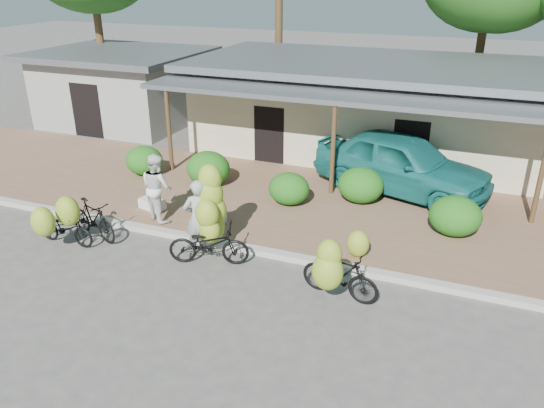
{
  "coord_description": "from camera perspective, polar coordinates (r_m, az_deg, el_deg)",
  "views": [
    {
      "loc": [
        3.81,
        -8.45,
        6.4
      ],
      "look_at": [
        -0.47,
        2.4,
        1.2
      ],
      "focal_mm": 35.0,
      "sensor_mm": 36.0,
      "label": 1
    }
  ],
  "objects": [
    {
      "name": "hedge_1",
      "position": [
        16.75,
        -6.88,
        3.82
      ],
      "size": [
        1.39,
        1.25,
        1.09
      ],
      "primitive_type": "ellipsoid",
      "color": "#1A5F15",
      "rests_on": "sidewalk"
    },
    {
      "name": "bystander",
      "position": [
        14.48,
        -12.26,
        1.77
      ],
      "size": [
        1.13,
        1.05,
        1.86
      ],
      "primitive_type": "imported",
      "rotation": [
        0.0,
        0.0,
        2.66
      ],
      "color": "silver",
      "rests_on": "sidewalk"
    },
    {
      "name": "loose_banana_a",
      "position": [
        14.44,
        -6.82,
        -0.61
      ],
      "size": [
        0.49,
        0.41,
        0.61
      ],
      "primitive_type": "ellipsoid",
      "color": "#A1B82E",
      "rests_on": "sidewalk"
    },
    {
      "name": "loose_banana_b",
      "position": [
        14.07,
        -6.76,
        -1.19
      ],
      "size": [
        0.52,
        0.44,
        0.65
      ],
      "primitive_type": "ellipsoid",
      "color": "#A1B82E",
      "rests_on": "sidewalk"
    },
    {
      "name": "loose_banana_c",
      "position": [
        12.7,
        9.24,
        -4.22
      ],
      "size": [
        0.54,
        0.46,
        0.67
      ],
      "primitive_type": "ellipsoid",
      "color": "#A1B82E",
      "rests_on": "sidewalk"
    },
    {
      "name": "shop_main",
      "position": [
        20.3,
        10.31,
        10.33
      ],
      "size": [
        13.0,
        8.5,
        3.35
      ],
      "color": "beige",
      "rests_on": "ground"
    },
    {
      "name": "bike_left",
      "position": [
        14.21,
        -19.2,
        -1.39
      ],
      "size": [
        1.8,
        1.37,
        1.37
      ],
      "rotation": [
        0.0,
        0.0,
        1.27
      ],
      "color": "black",
      "rests_on": "ground"
    },
    {
      "name": "bike_right",
      "position": [
        11.02,
        6.94,
        -7.35
      ],
      "size": [
        1.78,
        1.29,
        1.64
      ],
      "rotation": [
        0.0,
        0.0,
        1.41
      ],
      "color": "black",
      "rests_on": "ground"
    },
    {
      "name": "bike_center",
      "position": [
        12.56,
        -6.73,
        -2.23
      ],
      "size": [
        2.01,
        1.42,
        2.29
      ],
      "rotation": [
        0.0,
        0.0,
        1.88
      ],
      "color": "black",
      "rests_on": "ground"
    },
    {
      "name": "ground",
      "position": [
        11.27,
        -2.27,
        -10.62
      ],
      "size": [
        100.0,
        100.0,
        0.0
      ],
      "primitive_type": "plane",
      "color": "#4E4B48",
      "rests_on": "ground"
    },
    {
      "name": "sack_far",
      "position": [
        15.47,
        -12.77,
        0.01
      ],
      "size": [
        0.82,
        0.54,
        0.28
      ],
      "primitive_type": "cube",
      "rotation": [
        0.0,
        0.0,
        -0.22
      ],
      "color": "white",
      "rests_on": "sidewalk"
    },
    {
      "name": "hedge_2",
      "position": [
        15.28,
        1.84,
        1.65
      ],
      "size": [
        1.2,
        1.08,
        0.94
      ],
      "primitive_type": "ellipsoid",
      "color": "#1A5F15",
      "rests_on": "sidewalk"
    },
    {
      "name": "bike_far_left",
      "position": [
        14.15,
        -21.77,
        -2.3
      ],
      "size": [
        1.64,
        1.19,
        1.28
      ],
      "rotation": [
        0.0,
        0.0,
        1.57
      ],
      "color": "black",
      "rests_on": "ground"
    },
    {
      "name": "hedge_0",
      "position": [
        18.0,
        -13.57,
        4.56
      ],
      "size": [
        1.25,
        1.12,
        0.97
      ],
      "primitive_type": "ellipsoid",
      "color": "#1A5F15",
      "rests_on": "sidewalk"
    },
    {
      "name": "sidewalk",
      "position": [
        15.35,
        5.22,
        -0.47
      ],
      "size": [
        60.0,
        6.0,
        0.12
      ],
      "primitive_type": "cube",
      "color": "brown",
      "rests_on": "ground"
    },
    {
      "name": "hedge_3",
      "position": [
        15.6,
        9.51,
        2.01
      ],
      "size": [
        1.34,
        1.2,
        1.04
      ],
      "primitive_type": "ellipsoid",
      "color": "#1A5F15",
      "rests_on": "sidewalk"
    },
    {
      "name": "teal_van",
      "position": [
        16.47,
        13.77,
        4.29
      ],
      "size": [
        5.74,
        3.67,
        1.82
      ],
      "primitive_type": "imported",
      "rotation": [
        0.0,
        0.0,
        1.26
      ],
      "color": "#166563",
      "rests_on": "sidewalk"
    },
    {
      "name": "vendor",
      "position": [
        12.73,
        -7.92,
        -1.5
      ],
      "size": [
        0.84,
        0.8,
        1.93
      ],
      "primitive_type": "imported",
      "rotation": [
        0.0,
        0.0,
        3.82
      ],
      "color": "#959595",
      "rests_on": "ground"
    },
    {
      "name": "sack_near",
      "position": [
        14.45,
        -6.56,
        -1.25
      ],
      "size": [
        0.94,
        0.73,
        0.3
      ],
      "primitive_type": "cube",
      "rotation": [
        0.0,
        0.0,
        0.45
      ],
      "color": "white",
      "rests_on": "sidewalk"
    },
    {
      "name": "curb",
      "position": [
        12.8,
        1.33,
        -5.6
      ],
      "size": [
        60.0,
        0.25,
        0.15
      ],
      "primitive_type": "cube",
      "color": "#A8A399",
      "rests_on": "ground"
    },
    {
      "name": "hedge_4",
      "position": [
        14.26,
        19.1,
        -1.23
      ],
      "size": [
        1.32,
        1.19,
        1.03
      ],
      "primitive_type": "ellipsoid",
      "color": "#1A5F15",
      "rests_on": "sidewalk"
    },
    {
      "name": "shop_grey",
      "position": [
        24.9,
        -15.81,
        12.08
      ],
      "size": [
        7.0,
        6.0,
        3.15
      ],
      "color": "gray",
      "rests_on": "ground"
    }
  ]
}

